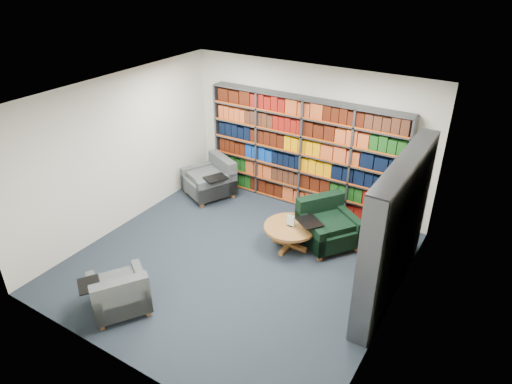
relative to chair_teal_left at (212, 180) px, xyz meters
The scene contains 7 objects.
room_shell 2.68m from the chair_teal_left, 44.14° to the right, with size 5.02×5.02×2.82m.
bookshelf_back 2.02m from the chair_teal_left, 19.78° to the left, with size 4.00×0.28×2.20m.
bookshelf_right 4.32m from the chair_teal_left, 15.12° to the right, with size 0.28×2.50×2.20m.
chair_teal_left is the anchor object (origin of this frame).
chair_green_right 2.79m from the chair_teal_left, ahead, with size 1.23×1.25×0.80m.
chair_teal_front 3.69m from the chair_teal_left, 74.34° to the right, with size 1.07×1.07×0.71m.
coffee_table 2.46m from the chair_teal_left, 20.56° to the right, with size 0.91×0.91×0.64m.
Camera 1 is at (3.50, -5.08, 4.64)m, focal length 32.00 mm.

